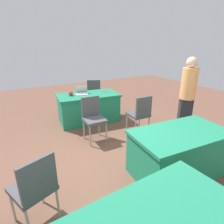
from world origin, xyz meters
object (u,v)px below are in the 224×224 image
table_foreground (89,108)px  scissors_red (105,92)px  chair_by_pillar (94,92)px  person_presenter (188,93)px  laptop_silver (82,93)px  yarn_ball (71,93)px  chair_tucked_left (93,116)px  chair_tucked_right (140,113)px  table_back_left (178,153)px  chair_near_front (35,186)px

table_foreground → scissors_red: size_ratio=9.54×
chair_by_pillar → scissors_red: 0.98m
table_foreground → person_presenter: bearing=131.9°
chair_by_pillar → laptop_silver: bearing=-107.3°
table_foreground → yarn_ball: bearing=-12.1°
chair_tucked_left → chair_tucked_right: 1.10m
chair_tucked_left → yarn_ball: (0.11, -1.16, 0.26)m
laptop_silver → yarn_ball: (0.31, 0.01, 0.02)m
person_presenter → yarn_ball: (2.11, -1.95, -0.19)m
table_foreground → chair_tucked_right: (-0.71, 1.37, 0.17)m
table_foreground → yarn_ball: size_ratio=14.10×
table_back_left → yarn_ball: yarn_ball is taller
person_presenter → chair_tucked_left: bearing=8.8°
chair_near_front → laptop_silver: 3.26m
table_back_left → laptop_silver: 3.01m
person_presenter → table_foreground: bearing=-17.6°
table_back_left → chair_tucked_left: (0.72, -1.78, 0.18)m
laptop_silver → yarn_ball: size_ratio=3.19×
yarn_ball → scissors_red: (-0.98, 0.11, -0.06)m
laptop_silver → chair_by_pillar: bearing=-114.4°
person_presenter → laptop_silver: 2.67m
laptop_silver → table_foreground: bearing=160.8°
chair_tucked_right → yarn_ball: 1.89m
table_foreground → table_back_left: (-0.38, 2.84, 0.00)m
table_foreground → chair_tucked_right: bearing=117.5°
chair_tucked_right → table_foreground: bearing=119.1°
person_presenter → yarn_ball: 2.88m
table_foreground → chair_near_front: chair_near_front is taller
chair_by_pillar → yarn_ball: 1.37m
yarn_ball → chair_near_front: bearing=64.0°
chair_tucked_right → person_presenter: person_presenter is taller
chair_by_pillar → laptop_silver: (0.74, 0.84, 0.25)m
chair_tucked_right → scissors_red: bearing=99.4°
chair_tucked_left → laptop_silver: bearing=-98.1°
chair_tucked_left → table_back_left: bearing=113.9°
chair_near_front → chair_tucked_right: size_ratio=1.01×
chair_near_front → chair_tucked_right: bearing=7.5°
chair_by_pillar → person_presenter: person_presenter is taller
chair_near_front → chair_tucked_left: chair_tucked_left is taller
chair_near_front → laptop_silver: size_ratio=2.50×
table_back_left → chair_near_front: bearing=-3.8°
chair_near_front → person_presenter: person_presenter is taller
chair_tucked_left → chair_by_pillar: 2.21m
chair_tucked_right → chair_by_pillar: size_ratio=1.00×
table_foreground → chair_tucked_left: chair_tucked_left is taller
table_foreground → scissors_red: 0.65m
table_back_left → chair_near_front: (2.19, -0.15, 0.18)m
table_foreground → chair_tucked_right: chair_tucked_right is taller
table_back_left → chair_near_front: size_ratio=1.67×
table_back_left → chair_by_pillar: size_ratio=1.68×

